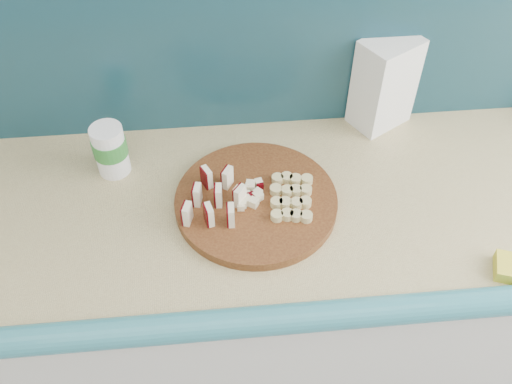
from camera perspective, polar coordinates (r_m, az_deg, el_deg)
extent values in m
cube|color=silver|center=(1.67, -0.42, -11.84)|extent=(2.20, 0.60, 0.88)
cube|color=tan|center=(1.30, -0.53, -1.60)|extent=(2.20, 0.60, 0.03)
cube|color=teal|center=(1.13, 0.82, -13.13)|extent=(2.20, 0.06, 0.03)
cube|color=teal|center=(1.35, -1.71, 15.22)|extent=(2.20, 0.02, 0.50)
cylinder|color=#3F1D0D|center=(1.28, 0.00, -0.95)|extent=(0.41, 0.41, 0.02)
cube|color=#FFEFCB|center=(1.22, -6.85, -2.18)|extent=(0.02, 0.03, 0.05)
cube|color=#460509|center=(1.22, -7.24, -2.17)|extent=(0.01, 0.03, 0.05)
cube|color=#FFEFCB|center=(1.25, -5.85, -0.29)|extent=(0.02, 0.03, 0.05)
cube|color=#460509|center=(1.25, -6.22, -0.28)|extent=(0.01, 0.03, 0.05)
cube|color=#FFEFCB|center=(1.29, -4.90, 1.50)|extent=(0.02, 0.03, 0.05)
cube|color=#460509|center=(1.29, -5.27, 1.51)|extent=(0.01, 0.03, 0.05)
cube|color=#FFEFCB|center=(1.21, -4.67, -2.25)|extent=(0.02, 0.03, 0.05)
cube|color=#460509|center=(1.21, -5.06, -2.24)|extent=(0.01, 0.03, 0.05)
cube|color=#FFEFCB|center=(1.25, -3.73, -0.35)|extent=(0.02, 0.03, 0.05)
cube|color=#460509|center=(1.25, -4.10, -0.34)|extent=(0.01, 0.03, 0.05)
cube|color=#FFEFCB|center=(1.28, -2.83, 1.44)|extent=(0.02, 0.03, 0.05)
cube|color=#460509|center=(1.28, -3.20, 1.45)|extent=(0.01, 0.03, 0.05)
cube|color=#FFEFCB|center=(1.21, -2.48, -2.33)|extent=(0.02, 0.03, 0.05)
cube|color=#460509|center=(1.21, -2.86, -2.31)|extent=(0.01, 0.03, 0.05)
cube|color=#FFEFCB|center=(1.24, -1.59, -0.42)|extent=(0.02, 0.03, 0.05)
cube|color=#460509|center=(1.24, -1.97, -0.41)|extent=(0.01, 0.03, 0.05)
cube|color=#FFF6CB|center=(1.27, -0.64, -0.31)|extent=(0.02, 0.02, 0.02)
cube|color=#FFF6CB|center=(1.27, -0.36, -0.13)|extent=(0.02, 0.02, 0.02)
cube|color=#460509|center=(1.28, -0.26, 0.19)|extent=(0.02, 0.02, 0.02)
cube|color=#FFF6CB|center=(1.27, -0.81, -0.02)|extent=(0.02, 0.02, 0.02)
cube|color=#FFF6CB|center=(1.28, -0.95, 0.25)|extent=(0.02, 0.02, 0.02)
cube|color=#FFF6CB|center=(1.28, -1.35, 0.44)|extent=(0.02, 0.02, 0.02)
cube|color=#FFF6CB|center=(1.27, -1.33, -0.03)|extent=(0.02, 0.02, 0.02)
cube|color=#FFF6CB|center=(1.27, -1.74, -0.05)|extent=(0.02, 0.02, 0.02)
cube|color=#460509|center=(1.27, -2.15, -0.27)|extent=(0.02, 0.02, 0.02)
cube|color=#FFF6CB|center=(1.26, -1.55, -0.45)|extent=(0.02, 0.02, 0.02)
cube|color=#FFF6CB|center=(1.26, -1.67, -0.77)|extent=(0.02, 0.02, 0.02)
cube|color=#FFF6CB|center=(1.26, -1.14, -0.54)|extent=(0.02, 0.02, 0.02)
cube|color=#FFF6CB|center=(1.26, -1.03, -0.80)|extent=(0.02, 0.02, 0.02)
cube|color=#FFF6CB|center=(1.25, -0.65, -1.00)|extent=(0.02, 0.02, 0.02)
cube|color=#460509|center=(1.26, -0.70, -0.54)|extent=(0.02, 0.02, 0.02)
cube|color=#FFF6CB|center=(1.26, -0.31, -0.54)|extent=(0.02, 0.02, 0.02)
cylinder|color=#CFC07E|center=(1.23, 2.03, -2.32)|extent=(0.03, 0.03, 0.02)
cylinder|color=#CFC07E|center=(1.23, 3.05, -2.34)|extent=(0.03, 0.03, 0.02)
cylinder|color=#CFC07E|center=(1.23, 4.07, -2.37)|extent=(0.03, 0.03, 0.02)
cylinder|color=#CFC07E|center=(1.23, 5.09, -2.40)|extent=(0.03, 0.03, 0.02)
cylinder|color=#CFC07E|center=(1.25, 2.05, -1.04)|extent=(0.03, 0.03, 0.02)
cylinder|color=#CFC07E|center=(1.25, 3.05, -1.07)|extent=(0.03, 0.03, 0.02)
cylinder|color=#CFC07E|center=(1.26, 4.05, -1.10)|extent=(0.03, 0.03, 0.02)
cylinder|color=#CFC07E|center=(1.26, 5.05, -1.12)|extent=(0.03, 0.03, 0.02)
cylinder|color=#CFC07E|center=(1.28, 2.08, 0.19)|extent=(0.03, 0.03, 0.02)
cylinder|color=#CFC07E|center=(1.28, 3.06, 0.16)|extent=(0.03, 0.03, 0.02)
cylinder|color=#CFC07E|center=(1.28, 4.04, 0.13)|extent=(0.03, 0.03, 0.02)
cylinder|color=#CFC07E|center=(1.28, 5.02, 0.10)|extent=(0.03, 0.03, 0.02)
cylinder|color=#CFC07E|center=(1.30, 2.10, 1.37)|extent=(0.03, 0.03, 0.02)
cylinder|color=#CFC07E|center=(1.30, 3.06, 1.34)|extent=(0.03, 0.03, 0.02)
cylinder|color=#CFC07E|center=(1.30, 4.03, 1.31)|extent=(0.03, 0.03, 0.02)
cylinder|color=#CFC07E|center=(1.31, 4.99, 1.28)|extent=(0.03, 0.03, 0.02)
cube|color=white|center=(1.46, 12.72, 10.61)|extent=(0.17, 0.16, 0.24)
cylinder|color=white|center=(1.36, -14.35, 4.09)|extent=(0.08, 0.08, 0.13)
cylinder|color=#2F8332|center=(1.36, -14.44, 4.42)|extent=(0.08, 0.08, 0.04)
cube|color=gold|center=(1.36, -2.54, 1.96)|extent=(0.14, 0.13, 0.01)
cube|color=gold|center=(1.37, -0.19, 2.69)|extent=(0.07, 0.16, 0.01)
cube|color=gold|center=(1.36, 1.94, 1.97)|extent=(0.08, 0.16, 0.01)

